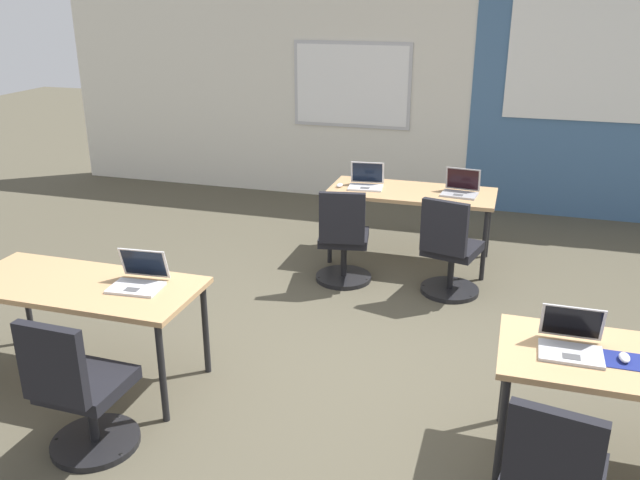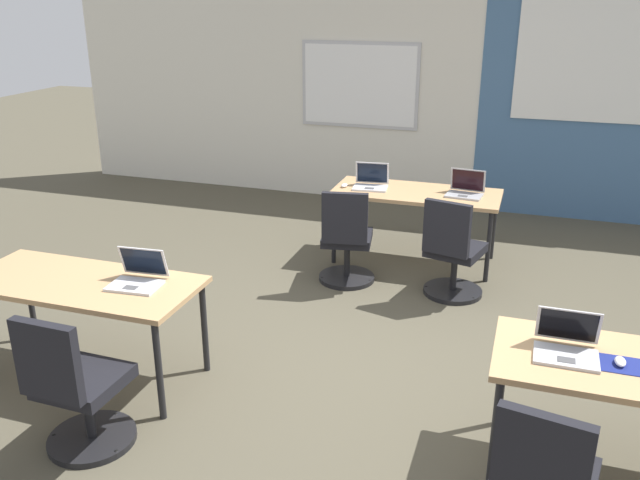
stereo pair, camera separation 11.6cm
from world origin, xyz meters
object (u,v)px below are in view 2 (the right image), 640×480
desk_far_center (416,197)px  mouse_far_left (344,185)px  chair_near_left_inner (77,394)px  laptop_far_left (371,182)px  laptop_near_right_inner (567,345)px  chair_far_left (346,245)px  mouse_near_right_inner (620,361)px  laptop_far_right (465,190)px  desk_near_left (82,289)px  chair_far_right (452,257)px  laptop_near_left_inner (138,277)px

desk_far_center → mouse_far_left: (-0.71, -0.07, 0.08)m
chair_near_left_inner → laptop_far_left: size_ratio=2.57×
mouse_far_left → laptop_near_right_inner: (2.03, -2.72, 0.03)m
chair_far_left → laptop_far_left: bearing=-102.7°
chair_far_left → mouse_near_right_inner: (2.08, -2.09, 0.36)m
laptop_far_right → laptop_far_left: size_ratio=1.00×
chair_near_left_inner → chair_far_left: size_ratio=1.00×
desk_near_left → chair_far_right: bearing=43.1°
desk_near_left → laptop_far_left: bearing=65.1°
laptop_near_right_inner → mouse_near_right_inner: size_ratio=3.27×
laptop_far_left → chair_far_left: (-0.03, -0.73, -0.39)m
desk_far_center → chair_near_left_inner: (-1.30, -3.51, -0.28)m
laptop_far_right → desk_far_center: bearing=-171.3°
chair_far_right → laptop_far_right: bearing=-75.4°
chair_far_left → desk_far_center: bearing=-133.7°
laptop_near_left_inner → mouse_near_right_inner: laptop_near_left_inner is taller
laptop_far_left → laptop_near_right_inner: (1.78, -2.79, -0.00)m
chair_far_right → laptop_near_right_inner: size_ratio=2.78×
desk_far_center → desk_near_left: bearing=-122.0°
desk_far_center → chair_far_left: size_ratio=1.74×
chair_far_right → chair_near_left_inner: bearing=71.8°
desk_near_left → desk_far_center: size_ratio=1.00×
desk_far_center → mouse_far_left: mouse_far_left is taller
laptop_near_right_inner → desk_near_left: bearing=-180.0°
laptop_near_left_inner → laptop_far_right: size_ratio=0.99×
chair_far_right → laptop_near_right_inner: bearing=126.7°
desk_far_center → laptop_far_right: laptop_far_right is taller
laptop_near_left_inner → desk_near_left: bearing=-173.4°
laptop_near_left_inner → laptop_near_right_inner: (2.68, -0.07, 0.00)m
desk_far_center → mouse_far_left: bearing=-174.4°
desk_near_left → chair_far_left: bearing=58.6°
desk_near_left → chair_far_right: (2.22, 2.07, -0.28)m
desk_far_center → chair_near_left_inner: chair_near_left_inner is taller
chair_near_left_inner → mouse_far_left: chair_near_left_inner is taller
desk_near_left → chair_far_left: (1.26, 2.06, -0.28)m
chair_far_right → mouse_near_right_inner: chair_far_right is taller
chair_near_left_inner → desk_near_left: bearing=-55.8°
chair_far_left → mouse_near_right_inner: chair_far_left is taller
desk_near_left → mouse_far_left: (1.04, 2.73, 0.08)m
laptop_far_left → chair_far_left: laptop_far_left is taller
laptop_near_left_inner → laptop_near_right_inner: size_ratio=1.07×
desk_near_left → chair_near_left_inner: size_ratio=1.74×
desk_far_center → mouse_near_right_inner: bearing=-60.7°
desk_near_left → chair_far_left: size_ratio=1.74×
chair_far_left → chair_near_left_inner: bearing=63.7°
laptop_near_left_inner → mouse_far_left: laptop_near_left_inner is taller
desk_near_left → desk_far_center: 3.30m
desk_near_left → mouse_near_right_inner: (3.34, -0.03, 0.08)m
laptop_near_left_inner → mouse_far_left: 2.73m
desk_far_center → laptop_near_left_inner: size_ratio=4.54×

